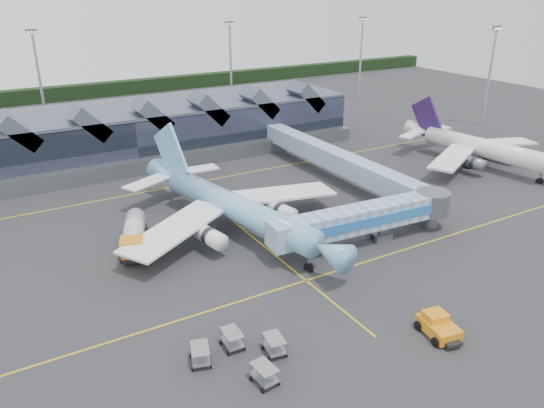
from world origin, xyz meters
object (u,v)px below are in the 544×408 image
jet_bridge (374,216)px  pushback_tug (438,326)px  main_airliner (231,206)px  regional_jet (478,147)px  fuel_truck (134,233)px

jet_bridge → pushback_tug: (-7.66, -18.66, -2.57)m
main_airliner → pushback_tug: 31.48m
regional_jet → pushback_tug: size_ratio=6.61×
main_airliner → pushback_tug: size_ratio=7.93×
main_airliner → jet_bridge: main_airliner is taller
main_airliner → regional_jet: 51.34m
fuel_truck → pushback_tug: 37.95m
main_airliner → pushback_tug: main_airliner is taller
jet_bridge → fuel_truck: (-27.39, 13.74, -1.46)m
pushback_tug → regional_jet: bearing=46.3°
regional_jet → jet_bridge: bearing=-166.0°
regional_jet → pushback_tug: bearing=-150.8°
fuel_truck → pushback_tug: (19.73, -32.40, -1.11)m
fuel_truck → pushback_tug: size_ratio=2.17×
pushback_tug → main_airliner: bearing=112.2°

